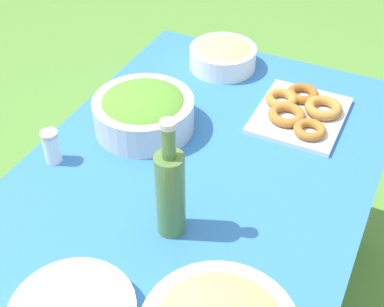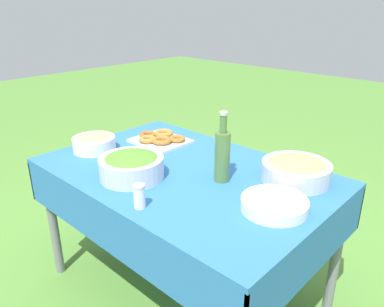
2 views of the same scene
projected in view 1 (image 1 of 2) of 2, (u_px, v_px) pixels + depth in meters
name	position (u px, v px, depth m)	size (l,w,h in m)	color
picnic_table	(194.00, 197.00, 1.55)	(1.44, 0.95, 0.74)	#2D6BB2
salad_bowl	(144.00, 111.00, 1.61)	(0.31, 0.31, 0.12)	silver
pasta_bowl	(223.00, 55.00, 1.89)	(0.24, 0.24, 0.10)	white
donut_platter	(301.00, 111.00, 1.68)	(0.31, 0.28, 0.05)	silver
olive_oil_bottle	(170.00, 191.00, 1.25)	(0.07, 0.07, 0.33)	#4C7238
salt_shaker	(51.00, 146.00, 1.50)	(0.05, 0.05, 0.10)	white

